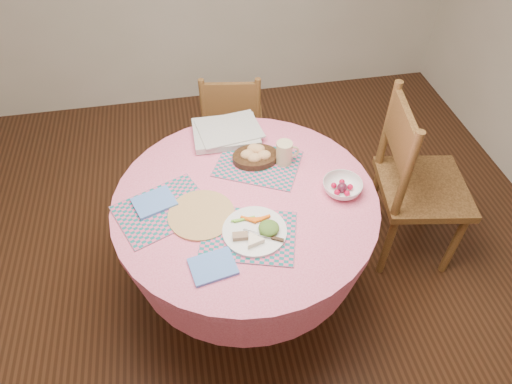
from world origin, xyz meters
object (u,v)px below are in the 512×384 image
(fruit_bowl, at_px, (342,187))
(chair_right, at_px, (414,182))
(chair_back, at_px, (232,124))
(latte_mug, at_px, (285,153))
(bread_bowl, at_px, (255,155))
(dinner_plate, at_px, (256,231))
(wicker_trivet, at_px, (201,215))
(dining_table, at_px, (246,225))

(fruit_bowl, bearing_deg, chair_right, 19.84)
(chair_back, distance_m, latte_mug, 0.85)
(bread_bowl, bearing_deg, latte_mug, -17.23)
(dinner_plate, xyz_separation_m, latte_mug, (0.22, 0.42, 0.05))
(wicker_trivet, distance_m, bread_bowl, 0.44)
(dining_table, relative_size, fruit_bowl, 5.63)
(latte_mug, xyz_separation_m, fruit_bowl, (0.22, -0.25, -0.04))
(fruit_bowl, bearing_deg, bread_bowl, 141.14)
(bread_bowl, distance_m, fruit_bowl, 0.46)
(chair_back, bearing_deg, chair_right, 146.35)
(dining_table, relative_size, wicker_trivet, 4.13)
(dining_table, xyz_separation_m, fruit_bowl, (0.45, -0.04, 0.22))
(wicker_trivet, distance_m, fruit_bowl, 0.66)
(chair_back, height_order, fruit_bowl, chair_back)
(dining_table, bearing_deg, bread_bowl, 69.21)
(dinner_plate, relative_size, bread_bowl, 1.21)
(dinner_plate, xyz_separation_m, bread_bowl, (0.08, 0.47, 0.02))
(dining_table, height_order, wicker_trivet, wicker_trivet)
(dining_table, bearing_deg, latte_mug, 41.24)
(dining_table, bearing_deg, wicker_trivet, -161.50)
(dining_table, bearing_deg, dinner_plate, -87.22)
(wicker_trivet, xyz_separation_m, fruit_bowl, (0.66, 0.03, 0.02))
(chair_back, bearing_deg, wicker_trivet, 83.75)
(latte_mug, bearing_deg, chair_right, -5.06)
(chair_back, height_order, bread_bowl, chair_back)
(bread_bowl, bearing_deg, dinner_plate, -100.10)
(latte_mug, relative_size, fruit_bowl, 0.55)
(chair_right, bearing_deg, dining_table, 108.05)
(dining_table, relative_size, chair_right, 1.18)
(chair_right, height_order, fruit_bowl, chair_right)
(wicker_trivet, height_order, fruit_bowl, fruit_bowl)
(chair_right, distance_m, dinner_plate, 1.03)
(latte_mug, bearing_deg, dinner_plate, -117.67)
(dining_table, height_order, fruit_bowl, fruit_bowl)
(chair_right, height_order, dinner_plate, chair_right)
(chair_back, xyz_separation_m, dinner_plate, (-0.06, -1.18, 0.32))
(dinner_plate, bearing_deg, wicker_trivet, 146.43)
(wicker_trivet, distance_m, dinner_plate, 0.27)
(wicker_trivet, bearing_deg, dining_table, 18.50)
(chair_right, distance_m, fruit_bowl, 0.58)
(chair_back, bearing_deg, fruit_bowl, 119.97)
(chair_right, height_order, wicker_trivet, chair_right)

